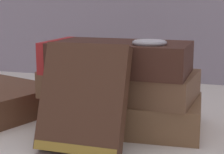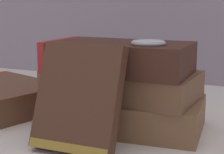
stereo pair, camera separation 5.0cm
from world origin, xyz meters
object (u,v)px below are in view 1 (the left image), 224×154
at_px(book_flat_top, 114,57).
at_px(book_leaning_front, 84,102).
at_px(book_flat_bottom, 122,112).
at_px(reading_glasses, 126,102).
at_px(pocket_watch, 150,42).
at_px(book_flat_middle, 117,83).

xyz_separation_m(book_flat_top, book_leaning_front, (-0.01, -0.10, -0.05)).
relative_size(book_flat_bottom, reading_glasses, 2.43).
bearing_deg(book_flat_bottom, reading_glasses, 98.57).
xyz_separation_m(book_flat_bottom, pocket_watch, (0.05, -0.03, 0.12)).
bearing_deg(book_flat_top, book_flat_middle, 91.26).
xyz_separation_m(pocket_watch, reading_glasses, (-0.08, 0.17, -0.14)).
relative_size(book_flat_top, pocket_watch, 4.12).
height_order(book_flat_middle, pocket_watch, pocket_watch).
relative_size(book_flat_bottom, book_leaning_front, 1.70).
bearing_deg(book_flat_middle, book_flat_top, -85.27).
bearing_deg(book_flat_bottom, book_flat_top, -144.94).
bearing_deg(pocket_watch, book_flat_top, 162.58).
xyz_separation_m(book_leaning_front, reading_glasses, (-0.01, 0.25, -0.06)).
bearing_deg(pocket_watch, reading_glasses, 115.28).
distance_m(pocket_watch, reading_glasses, 0.23).
bearing_deg(pocket_watch, book_flat_middle, 150.36).
distance_m(book_flat_middle, book_flat_top, 0.05).
distance_m(book_flat_bottom, book_flat_top, 0.09).
bearing_deg(book_flat_middle, book_leaning_front, -90.97).
height_order(book_flat_bottom, reading_glasses, book_flat_bottom).
bearing_deg(pocket_watch, book_flat_bottom, 151.10).
distance_m(book_flat_top, reading_glasses, 0.19).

